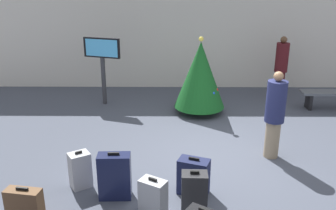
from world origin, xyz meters
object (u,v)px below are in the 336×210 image
(flight_info_kiosk, at_px, (102,57))
(suitcase_3, at_px, (25,207))
(waiting_bench, at_px, (335,95))
(suitcase_6, at_px, (153,197))
(suitcase_0, at_px, (80,170))
(suitcase_8, at_px, (194,198))
(traveller_0, at_px, (281,66))
(holiday_tree, at_px, (200,75))
(suitcase_1, at_px, (115,176))
(suitcase_5, at_px, (193,177))
(traveller_1, at_px, (275,114))

(flight_info_kiosk, height_order, suitcase_3, flight_info_kiosk)
(waiting_bench, bearing_deg, flight_info_kiosk, 176.57)
(suitcase_6, bearing_deg, suitcase_0, 150.41)
(waiting_bench, height_order, suitcase_8, suitcase_8)
(traveller_0, height_order, suitcase_8, traveller_0)
(holiday_tree, xyz_separation_m, traveller_0, (2.43, 1.35, -0.08))
(suitcase_1, relative_size, suitcase_8, 0.96)
(traveller_0, distance_m, suitcase_6, 6.58)
(flight_info_kiosk, distance_m, suitcase_5, 5.06)
(holiday_tree, bearing_deg, suitcase_5, -95.60)
(traveller_0, height_order, traveller_1, traveller_0)
(suitcase_1, height_order, suitcase_8, suitcase_8)
(suitcase_5, height_order, suitcase_6, suitcase_5)
(waiting_bench, bearing_deg, suitcase_3, -142.81)
(holiday_tree, relative_size, flight_info_kiosk, 1.08)
(traveller_0, distance_m, suitcase_1, 6.60)
(flight_info_kiosk, bearing_deg, suitcase_0, -85.37)
(flight_info_kiosk, height_order, suitcase_6, flight_info_kiosk)
(traveller_0, bearing_deg, suitcase_5, -118.89)
(suitcase_6, xyz_separation_m, suitcase_8, (0.59, -0.21, 0.12))
(waiting_bench, distance_m, suitcase_6, 6.51)
(waiting_bench, height_order, traveller_1, traveller_1)
(suitcase_0, height_order, suitcase_6, suitcase_0)
(suitcase_0, xyz_separation_m, suitcase_6, (1.24, -0.71, -0.04))
(flight_info_kiosk, height_order, suitcase_0, flight_info_kiosk)
(waiting_bench, bearing_deg, holiday_tree, -174.40)
(suitcase_5, bearing_deg, holiday_tree, 84.40)
(suitcase_1, distance_m, suitcase_5, 1.25)
(waiting_bench, relative_size, suitcase_8, 2.17)
(traveller_0, xyz_separation_m, suitcase_5, (-2.79, -5.06, -0.64))
(traveller_0, relative_size, suitcase_8, 2.16)
(waiting_bench, distance_m, suitcase_8, 6.27)
(traveller_0, relative_size, suitcase_3, 3.03)
(suitcase_3, height_order, suitcase_6, suitcase_3)
(waiting_bench, distance_m, suitcase_0, 7.03)
(suitcase_5, height_order, suitcase_8, suitcase_8)
(holiday_tree, bearing_deg, suitcase_3, -121.69)
(flight_info_kiosk, bearing_deg, traveller_0, 7.09)
(traveller_1, distance_m, suitcase_3, 4.57)
(waiting_bench, relative_size, traveller_1, 1.04)
(waiting_bench, xyz_separation_m, suitcase_6, (-4.62, -4.59, -0.10))
(suitcase_8, bearing_deg, suitcase_6, 160.31)
(traveller_0, relative_size, suitcase_6, 3.07)
(suitcase_3, bearing_deg, suitcase_5, 18.23)
(suitcase_8, bearing_deg, holiday_tree, 84.85)
(suitcase_1, xyz_separation_m, suitcase_5, (1.25, 0.13, -0.08))
(suitcase_1, height_order, suitcase_3, suitcase_1)
(waiting_bench, xyz_separation_m, suitcase_8, (-4.03, -4.80, 0.02))
(suitcase_3, height_order, suitcase_5, suitcase_5)
(suitcase_0, bearing_deg, traveller_1, 17.82)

